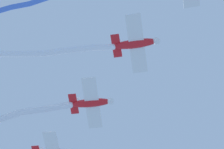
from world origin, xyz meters
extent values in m
cylinder|color=#4C75DB|center=(-19.84, 4.12, 56.15)|extent=(2.36, 2.15, 0.63)
cylinder|color=#4C75DB|center=(-21.76, 5.56, 56.13)|extent=(2.24, 1.73, 0.67)
cylinder|color=#4C75DB|center=(-23.58, 6.83, 56.01)|extent=(2.20, 1.82, 0.85)
sphere|color=#4C75DB|center=(-20.81, 4.96, 56.15)|extent=(0.62, 0.62, 0.62)
sphere|color=#4C75DB|center=(-22.70, 6.17, 56.10)|extent=(0.62, 0.62, 0.62)
ellipsoid|color=red|center=(-7.40, 4.88, 55.50)|extent=(5.27, 3.70, 1.11)
sphere|color=white|center=(-5.15, 3.57, 55.50)|extent=(1.29, 1.29, 0.95)
ellipsoid|color=black|center=(-6.81, 4.53, 55.92)|extent=(1.55, 1.33, 0.59)
cube|color=white|center=(-7.24, 4.78, 55.35)|extent=(5.58, 7.78, 0.15)
cube|color=red|center=(-9.38, 6.02, 55.60)|extent=(2.45, 3.20, 0.12)
cube|color=white|center=(-9.28, 5.97, 56.18)|extent=(1.14, 0.75, 1.53)
cylinder|color=white|center=(-10.87, 6.84, 55.64)|extent=(2.70, 1.85, 1.20)
cylinder|color=white|center=(-13.37, 8.18, 55.82)|extent=(3.15, 2.13, 0.79)
cylinder|color=white|center=(-15.96, 9.71, 55.94)|extent=(2.88, 2.20, 1.07)
cylinder|color=white|center=(-18.49, 11.12, 56.15)|extent=(3.02, 1.89, 0.88)
cylinder|color=white|center=(-21.26, 12.46, 56.50)|extent=(3.33, 2.12, 1.35)
sphere|color=white|center=(-9.75, 6.24, 55.44)|extent=(0.74, 0.74, 0.74)
sphere|color=white|center=(-11.98, 7.44, 55.85)|extent=(0.74, 0.74, 0.74)
sphere|color=white|center=(-14.77, 8.92, 55.80)|extent=(0.74, 0.74, 0.74)
sphere|color=white|center=(-17.15, 10.51, 56.09)|extent=(0.74, 0.74, 0.74)
sphere|color=white|center=(-19.83, 11.73, 56.21)|extent=(0.74, 0.74, 0.74)
ellipsoid|color=red|center=(-9.33, 15.12, 55.75)|extent=(5.34, 3.51, 1.11)
sphere|color=white|center=(-7.03, 13.92, 55.75)|extent=(1.28, 1.28, 0.95)
ellipsoid|color=black|center=(-8.73, 14.81, 56.17)|extent=(1.55, 1.29, 0.59)
cube|color=white|center=(-9.17, 15.04, 55.60)|extent=(5.32, 7.88, 0.15)
cube|color=red|center=(-11.36, 16.19, 55.85)|extent=(2.36, 3.22, 0.12)
cube|color=white|center=(-11.26, 16.13, 56.43)|extent=(1.17, 0.71, 1.53)
cylinder|color=white|center=(-13.29, 17.37, 55.68)|extent=(3.56, 2.71, 0.89)
cylinder|color=white|center=(-16.13, 19.18, 55.74)|extent=(3.11, 2.38, 1.04)
cylinder|color=white|center=(-18.66, 21.00, 55.61)|extent=(3.14, 2.69, 1.34)
sphere|color=white|center=(-11.75, 16.39, 55.69)|extent=(0.87, 0.87, 0.87)
sphere|color=white|center=(-14.83, 18.36, 55.67)|extent=(0.87, 0.87, 0.87)
sphere|color=white|center=(-17.43, 20.00, 55.81)|extent=(0.87, 0.87, 0.87)
camera|label=1|loc=(-19.27, -17.37, 5.60)|focal=73.85mm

